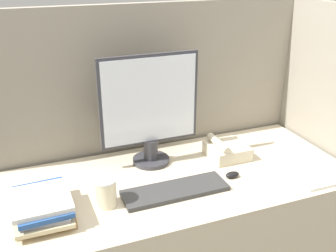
{
  "coord_description": "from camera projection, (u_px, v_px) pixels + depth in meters",
  "views": [
    {
      "loc": [
        -0.6,
        -1.07,
        1.66
      ],
      "look_at": [
        -0.03,
        0.38,
        0.98
      ],
      "focal_mm": 42.0,
      "sensor_mm": 36.0,
      "label": 1
    }
  ],
  "objects": [
    {
      "name": "paper_pile",
      "position": [
        310.0,
        173.0,
        1.8
      ],
      "size": [
        0.2,
        0.25,
        0.01
      ],
      "color": "white",
      "rests_on": "desk"
    },
    {
      "name": "monitor",
      "position": [
        150.0,
        111.0,
        1.81
      ],
      "size": [
        0.47,
        0.18,
        0.53
      ],
      "color": "#333338",
      "rests_on": "desk"
    },
    {
      "name": "book_stack",
      "position": [
        43.0,
        207.0,
        1.49
      ],
      "size": [
        0.23,
        0.3,
        0.1
      ],
      "color": "olive",
      "rests_on": "desk"
    },
    {
      "name": "keyboard",
      "position": [
        175.0,
        190.0,
        1.66
      ],
      "size": [
        0.45,
        0.14,
        0.02
      ],
      "color": "#333333",
      "rests_on": "desk"
    },
    {
      "name": "desk",
      "position": [
        177.0,
        242.0,
        1.93
      ],
      "size": [
        1.6,
        0.7,
        0.74
      ],
      "color": "beige",
      "rests_on": "ground_plane"
    },
    {
      "name": "cubicle_panel_rear",
      "position": [
        150.0,
        144.0,
        2.11
      ],
      "size": [
        2.0,
        0.04,
        1.46
      ],
      "color": "gray",
      "rests_on": "ground_plane"
    },
    {
      "name": "cubicle_panel_right",
      "position": [
        320.0,
        146.0,
        2.09
      ],
      "size": [
        0.04,
        0.76,
        1.46
      ],
      "color": "gray",
      "rests_on": "ground_plane"
    },
    {
      "name": "mouse",
      "position": [
        232.0,
        175.0,
        1.77
      ],
      "size": [
        0.07,
        0.04,
        0.03
      ],
      "color": "black",
      "rests_on": "desk"
    },
    {
      "name": "coffee_cup",
      "position": [
        106.0,
        192.0,
        1.56
      ],
      "size": [
        0.09,
        0.09,
        0.12
      ],
      "color": "beige",
      "rests_on": "desk"
    },
    {
      "name": "desk_telephone",
      "position": [
        226.0,
        150.0,
        1.95
      ],
      "size": [
        0.19,
        0.18,
        0.1
      ],
      "color": "beige",
      "rests_on": "desk"
    }
  ]
}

